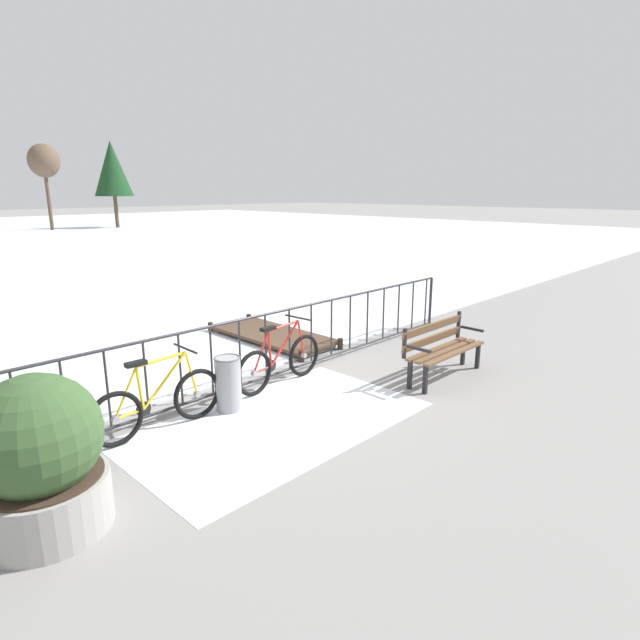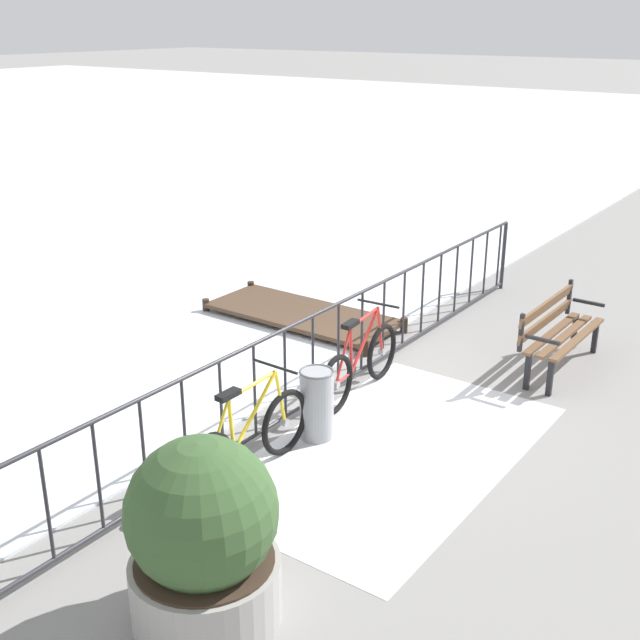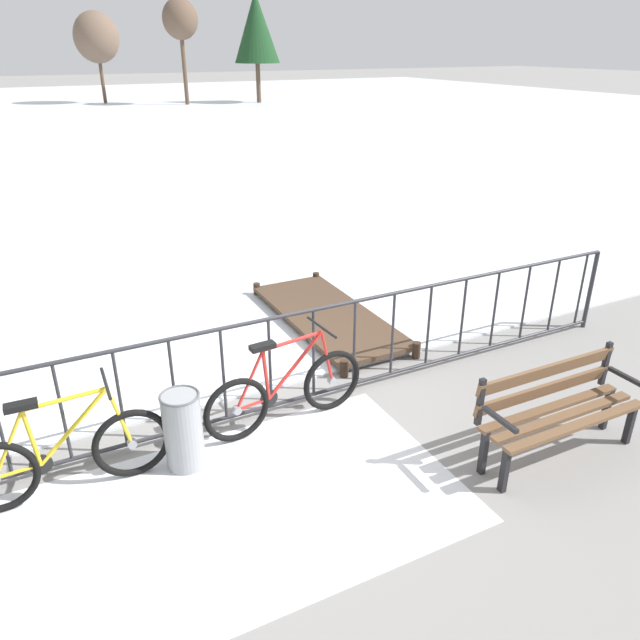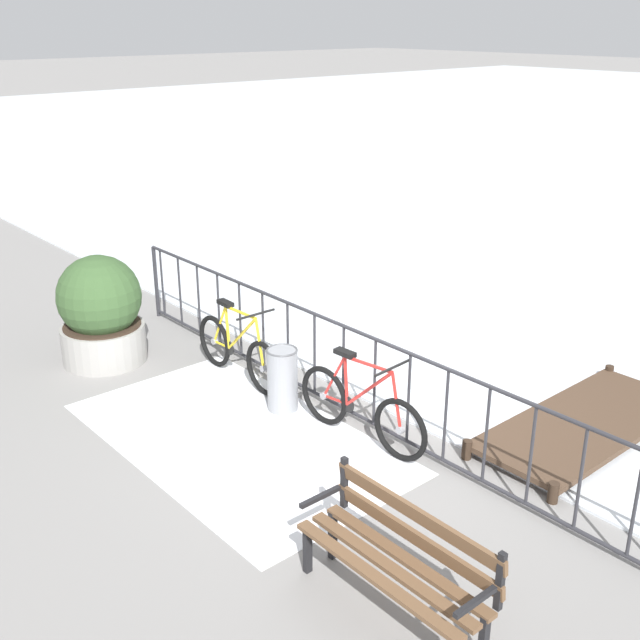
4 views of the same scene
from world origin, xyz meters
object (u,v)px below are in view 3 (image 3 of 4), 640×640
Objects in this scene: bicycle_near_railing at (286,391)px; trash_bin at (183,430)px; bicycle_second at (65,456)px; park_bench at (556,404)px.

trash_bin is at bearing -170.52° from bicycle_near_railing.
bicycle_second is 4.24m from park_bench.
bicycle_second is at bearing 160.63° from park_bench.
park_bench is at bearing -19.37° from bicycle_second.
park_bench is at bearing -23.65° from trash_bin.
trash_bin is (-3.04, 1.33, -0.14)m from park_bench.
bicycle_near_railing is 1.08m from trash_bin.
bicycle_second is (-2.02, -0.10, 0.00)m from bicycle_near_railing.
park_bench reaches higher than trash_bin.
bicycle_second is at bearing -177.10° from bicycle_near_railing.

